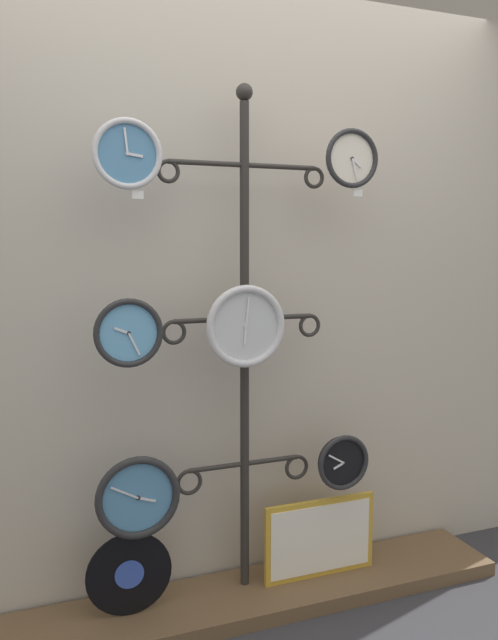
{
  "coord_description": "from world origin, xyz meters",
  "views": [
    {
      "loc": [
        -0.86,
        -1.89,
        1.46
      ],
      "look_at": [
        0.0,
        0.36,
        1.17
      ],
      "focal_mm": 35.0,
      "sensor_mm": 36.0,
      "label": 1
    }
  ],
  "objects_px": {
    "clock_top_right": "(351,159)",
    "picture_frame": "(320,538)",
    "clock_top_left": "(127,154)",
    "display_stand": "(245,436)",
    "clock_bottom_left": "(138,497)",
    "clock_middle_left": "(128,333)",
    "clock_bottom_right": "(343,462)",
    "vinyl_record": "(129,574)",
    "clock_middle_center": "(246,326)"
  },
  "relations": [
    {
      "from": "clock_top_left",
      "to": "clock_middle_left",
      "type": "bearing_deg",
      "value": 119.93
    },
    {
      "from": "clock_middle_center",
      "to": "clock_bottom_right",
      "type": "height_order",
      "value": "clock_middle_center"
    },
    {
      "from": "display_stand",
      "to": "vinyl_record",
      "type": "relative_size",
      "value": 6.32
    },
    {
      "from": "clock_top_left",
      "to": "vinyl_record",
      "type": "xyz_separation_m",
      "value": [
        -0.02,
        0.04,
        -1.55
      ]
    },
    {
      "from": "clock_middle_center",
      "to": "vinyl_record",
      "type": "bearing_deg",
      "value": 174.3
    },
    {
      "from": "display_stand",
      "to": "clock_top_left",
      "type": "height_order",
      "value": "display_stand"
    },
    {
      "from": "clock_top_right",
      "to": "picture_frame",
      "type": "relative_size",
      "value": 0.46
    },
    {
      "from": "display_stand",
      "to": "clock_middle_center",
      "type": "xyz_separation_m",
      "value": [
        -0.03,
        -0.1,
        0.46
      ]
    },
    {
      "from": "vinyl_record",
      "to": "clock_bottom_left",
      "type": "bearing_deg",
      "value": -46.6
    },
    {
      "from": "clock_middle_left",
      "to": "clock_middle_center",
      "type": "height_order",
      "value": "clock_middle_center"
    },
    {
      "from": "clock_top_left",
      "to": "clock_top_right",
      "type": "height_order",
      "value": "clock_top_right"
    },
    {
      "from": "clock_middle_left",
      "to": "vinyl_record",
      "type": "bearing_deg",
      "value": 112.4
    },
    {
      "from": "picture_frame",
      "to": "clock_top_left",
      "type": "bearing_deg",
      "value": -176.98
    },
    {
      "from": "clock_middle_center",
      "to": "vinyl_record",
      "type": "distance_m",
      "value": 1.04
    },
    {
      "from": "clock_top_left",
      "to": "clock_top_right",
      "type": "xyz_separation_m",
      "value": [
        0.88,
        -0.01,
        0.03
      ]
    },
    {
      "from": "vinyl_record",
      "to": "picture_frame",
      "type": "relative_size",
      "value": 0.65
    },
    {
      "from": "clock_top_left",
      "to": "clock_top_right",
      "type": "distance_m",
      "value": 0.88
    },
    {
      "from": "clock_top_right",
      "to": "clock_bottom_right",
      "type": "relative_size",
      "value": 0.98
    },
    {
      "from": "clock_bottom_left",
      "to": "clock_bottom_right",
      "type": "relative_size",
      "value": 1.35
    },
    {
      "from": "display_stand",
      "to": "vinyl_record",
      "type": "bearing_deg",
      "value": -173.56
    },
    {
      "from": "clock_middle_center",
      "to": "clock_top_right",
      "type": "bearing_deg",
      "value": -0.52
    },
    {
      "from": "clock_top_right",
      "to": "clock_bottom_left",
      "type": "height_order",
      "value": "clock_top_right"
    },
    {
      "from": "clock_middle_center",
      "to": "clock_bottom_left",
      "type": "bearing_deg",
      "value": 178.5
    },
    {
      "from": "clock_bottom_left",
      "to": "picture_frame",
      "type": "relative_size",
      "value": 0.63
    },
    {
      "from": "vinyl_record",
      "to": "clock_top_right",
      "type": "bearing_deg",
      "value": -3.15
    },
    {
      "from": "clock_bottom_right",
      "to": "vinyl_record",
      "type": "distance_m",
      "value": 0.95
    },
    {
      "from": "clock_bottom_right",
      "to": "clock_bottom_left",
      "type": "bearing_deg",
      "value": 179.57
    },
    {
      "from": "display_stand",
      "to": "picture_frame",
      "type": "relative_size",
      "value": 4.11
    },
    {
      "from": "clock_top_left",
      "to": "clock_bottom_left",
      "type": "relative_size",
      "value": 0.77
    },
    {
      "from": "clock_middle_left",
      "to": "display_stand",
      "type": "bearing_deg",
      "value": 10.2
    },
    {
      "from": "picture_frame",
      "to": "clock_middle_left",
      "type": "bearing_deg",
      "value": -177.97
    },
    {
      "from": "display_stand",
      "to": "clock_top_left",
      "type": "relative_size",
      "value": 8.48
    },
    {
      "from": "display_stand",
      "to": "clock_bottom_left",
      "type": "height_order",
      "value": "display_stand"
    },
    {
      "from": "clock_bottom_left",
      "to": "clock_bottom_right",
      "type": "distance_m",
      "value": 0.86
    },
    {
      "from": "clock_top_left",
      "to": "clock_middle_left",
      "type": "xyz_separation_m",
      "value": [
        -0.01,
        0.01,
        -0.62
      ]
    },
    {
      "from": "clock_bottom_right",
      "to": "picture_frame",
      "type": "bearing_deg",
      "value": 154.48
    },
    {
      "from": "clock_middle_left",
      "to": "clock_middle_center",
      "type": "bearing_deg",
      "value": -1.94
    },
    {
      "from": "display_stand",
      "to": "clock_middle_left",
      "type": "height_order",
      "value": "display_stand"
    },
    {
      "from": "display_stand",
      "to": "picture_frame",
      "type": "xyz_separation_m",
      "value": [
        0.32,
        -0.06,
        -0.46
      ]
    },
    {
      "from": "picture_frame",
      "to": "display_stand",
      "type": "bearing_deg",
      "value": 169.86
    },
    {
      "from": "display_stand",
      "to": "clock_middle_center",
      "type": "bearing_deg",
      "value": -108.36
    },
    {
      "from": "clock_middle_left",
      "to": "picture_frame",
      "type": "relative_size",
      "value": 0.5
    },
    {
      "from": "clock_bottom_right",
      "to": "clock_top_right",
      "type": "bearing_deg",
      "value": -47.5
    },
    {
      "from": "clock_top_left",
      "to": "picture_frame",
      "type": "relative_size",
      "value": 0.48
    },
    {
      "from": "clock_middle_left",
      "to": "vinyl_record",
      "type": "height_order",
      "value": "clock_middle_left"
    },
    {
      "from": "clock_top_left",
      "to": "vinyl_record",
      "type": "distance_m",
      "value": 1.55
    },
    {
      "from": "clock_middle_center",
      "to": "clock_bottom_right",
      "type": "xyz_separation_m",
      "value": [
        0.43,
        0.0,
        -0.59
      ]
    },
    {
      "from": "clock_bottom_right",
      "to": "picture_frame",
      "type": "xyz_separation_m",
      "value": [
        -0.08,
        0.04,
        -0.34
      ]
    },
    {
      "from": "clock_top_right",
      "to": "clock_middle_center",
      "type": "xyz_separation_m",
      "value": [
        -0.44,
        0.0,
        -0.64
      ]
    },
    {
      "from": "clock_top_left",
      "to": "picture_frame",
      "type": "bearing_deg",
      "value": 3.02
    }
  ]
}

